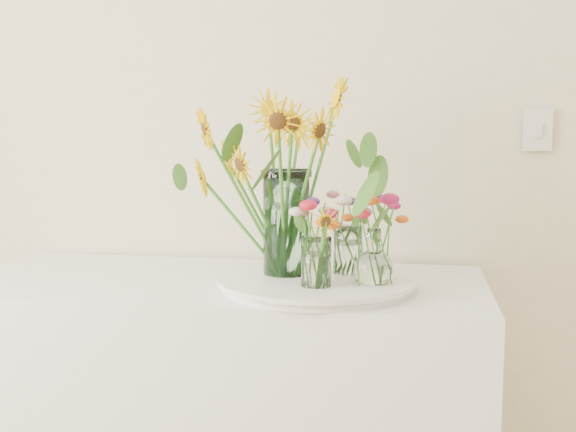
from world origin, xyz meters
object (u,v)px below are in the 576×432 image
(mason_jar, at_px, (286,222))
(small_vase_a, at_px, (316,263))
(small_vase_b, at_px, (374,257))
(tray, at_px, (316,284))
(small_vase_c, at_px, (348,250))

(mason_jar, relative_size, small_vase_a, 2.23)
(small_vase_a, distance_m, small_vase_b, 0.15)
(small_vase_a, bearing_deg, mason_jar, 125.54)
(tray, xyz_separation_m, small_vase_c, (0.07, 0.07, 0.08))
(tray, distance_m, mason_jar, 0.18)
(small_vase_b, relative_size, small_vase_c, 1.08)
(small_vase_a, xyz_separation_m, small_vase_c, (0.06, 0.17, 0.00))
(small_vase_b, xyz_separation_m, small_vase_c, (-0.07, 0.11, -0.01))
(small_vase_b, distance_m, small_vase_c, 0.13)
(mason_jar, relative_size, small_vase_b, 1.99)
(tray, height_order, small_vase_c, small_vase_c)
(mason_jar, bearing_deg, small_vase_a, -54.46)
(mason_jar, distance_m, small_vase_c, 0.18)
(tray, relative_size, small_vase_a, 3.86)
(small_vase_a, relative_size, small_vase_c, 0.97)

